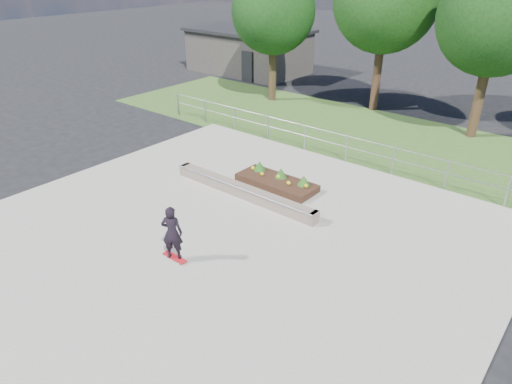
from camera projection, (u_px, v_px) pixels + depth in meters
ground at (219, 241)px, 13.48m from camera, size 120.00×120.00×0.00m
grass_verge at (383, 139)px, 21.04m from camera, size 30.00×8.00×0.02m
concrete_slab at (219, 240)px, 13.46m from camera, size 15.00×15.00×0.06m
fence at (347, 145)px, 18.29m from camera, size 20.06×0.06×1.20m
building at (249, 50)px, 33.06m from camera, size 8.40×5.40×3.00m
tree_far_left at (273, 12)px, 24.72m from camera, size 4.55×4.55×7.15m
tree_mid_left at (386, 0)px, 22.65m from camera, size 5.25×5.25×8.25m
tree_mid_right at (497, 18)px, 19.03m from camera, size 4.90×4.90×7.70m
grind_ledge at (243, 191)px, 15.79m from camera, size 6.00×0.44×0.43m
planter_bed at (277, 181)px, 16.57m from camera, size 3.00×1.20×0.61m
skateboarder at (172, 233)px, 12.16m from camera, size 0.80×0.62×1.65m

